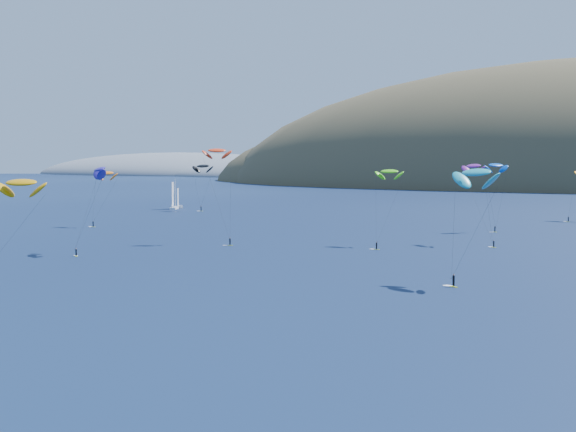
{
  "coord_description": "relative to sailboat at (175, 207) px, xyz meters",
  "views": [
    {
      "loc": [
        77.16,
        -66.53,
        21.11
      ],
      "look_at": [
        4.99,
        80.0,
        9.0
      ],
      "focal_mm": 50.0,
      "sensor_mm": 36.0,
      "label": 1
    }
  ],
  "objects": [
    {
      "name": "kitesurfer_4",
      "position": [
        136.4,
        -40.09,
        17.69
      ],
      "size": [
        7.41,
        7.59,
        20.73
      ],
      "rotation": [
        0.0,
        0.0,
        0.79
      ],
      "color": "#C5D918",
      "rests_on": "ground"
    },
    {
      "name": "kitesurfer_10",
      "position": [
        68.59,
        -129.42,
        17.34
      ],
      "size": [
        8.04,
        12.9,
        20.5
      ],
      "rotation": [
        0.0,
        0.0,
        -0.74
      ],
      "color": "#C5D918",
      "rests_on": "ground"
    },
    {
      "name": "kitesurfer_3",
      "position": [
        120.77,
        -86.51,
        16.56
      ],
      "size": [
        6.92,
        13.59,
        19.45
      ],
      "rotation": [
        0.0,
        0.0,
        0.13
      ],
      "color": "#C5D918",
      "rests_on": "ground"
    },
    {
      "name": "kitesurfer_9",
      "position": [
        81.0,
        -100.22,
        21.57
      ],
      "size": [
        11.09,
        9.03,
        24.56
      ],
      "rotation": [
        0.0,
        0.0,
        0.58
      ],
      "color": "#C5D918",
      "rests_on": "ground"
    },
    {
      "name": "kitesurfer_6",
      "position": [
        138.17,
        -74.83,
        17.83
      ],
      "size": [
        11.05,
        10.64,
        20.75
      ],
      "rotation": [
        0.0,
        0.0,
        -0.52
      ],
      "color": "#C5D918",
      "rests_on": "ground"
    },
    {
      "name": "kitesurfer_5",
      "position": [
        153.12,
        -136.63,
        17.5
      ],
      "size": [
        9.96,
        10.0,
        21.06
      ],
      "rotation": [
        0.0,
        0.0,
        -0.49
      ],
      "color": "#C5D918",
      "rests_on": "ground"
    },
    {
      "name": "kitesurfer_2",
      "position": [
        81.83,
        -166.24,
        15.68
      ],
      "size": [
        9.28,
        10.06,
        19.05
      ],
      "rotation": [
        0.0,
        0.0,
        0.4
      ],
      "color": "#C5D918",
      "rests_on": "ground"
    },
    {
      "name": "sailboat",
      "position": [
        0.0,
        0.0,
        0.0
      ],
      "size": [
        10.36,
        9.66,
        12.38
      ],
      "rotation": [
        0.0,
        0.0,
        0.39
      ],
      "color": "white",
      "rests_on": "ground"
    },
    {
      "name": "kitesurfer_1",
      "position": [
        26.81,
        -75.61,
        15.14
      ],
      "size": [
        7.82,
        7.18,
        18.23
      ],
      "rotation": [
        0.0,
        0.0,
        0.16
      ],
      "color": "#C5D918",
      "rests_on": "ground"
    },
    {
      "name": "kitesurfer_12",
      "position": [
        15.31,
        -2.68,
        16.43
      ],
      "size": [
        8.78,
        5.76,
        19.87
      ],
      "rotation": [
        0.0,
        0.0,
        0.03
      ],
      "color": "#C5D918",
      "rests_on": "ground"
    },
    {
      "name": "headland",
      "position": [
        -338.66,
        547.22,
        -4.35
      ],
      "size": [
        460.0,
        250.0,
        60.0
      ],
      "color": "slate",
      "rests_on": "ground"
    }
  ]
}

